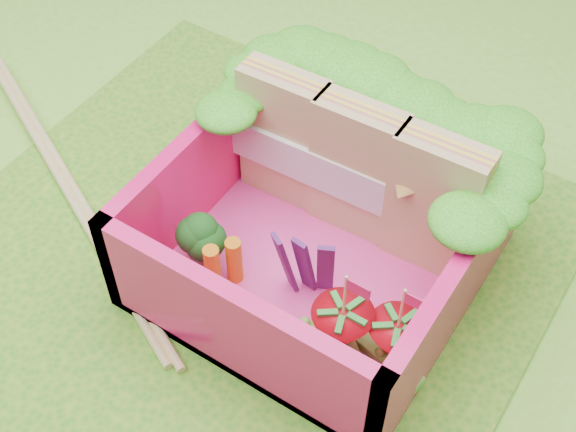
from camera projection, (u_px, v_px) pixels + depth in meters
The scene contains 13 objects.
ground at pixel (235, 267), 3.61m from camera, with size 14.00×14.00×0.00m, color #7BC738.
placemat at pixel (235, 265), 3.60m from camera, with size 2.60×2.60×0.03m, color #419622.
bento_floor at pixel (319, 264), 3.55m from camera, with size 1.30×1.30×0.05m, color #EE3C9D.
bento_box at pixel (321, 229), 3.36m from camera, with size 1.30×1.30×0.55m.
lettuce_ruffle at pixel (383, 105), 3.36m from camera, with size 1.43×0.77×0.11m.
sandwich_stack at pixel (357, 170), 3.43m from camera, with size 1.24×0.21×0.69m.
broccoli at pixel (201, 237), 3.40m from camera, with size 0.34×0.34×0.24m.
carrot_sticks at pixel (223, 265), 3.36m from camera, with size 0.12×0.16×0.26m.
purple_wedges at pixel (305, 265), 3.28m from camera, with size 0.22×0.12×0.38m.
strawberry_left at pixel (342, 330), 3.15m from camera, with size 0.25×0.25×0.49m.
strawberry_right at pixel (395, 341), 3.12m from camera, with size 0.23×0.23×0.47m.
snap_peas at pixel (369, 345), 3.23m from camera, with size 0.64×0.59×0.05m.
chopsticks at pixel (70, 189), 3.85m from camera, with size 2.13×1.04×0.04m.
Camera 1 is at (1.37, -1.68, 2.91)m, focal length 50.00 mm.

